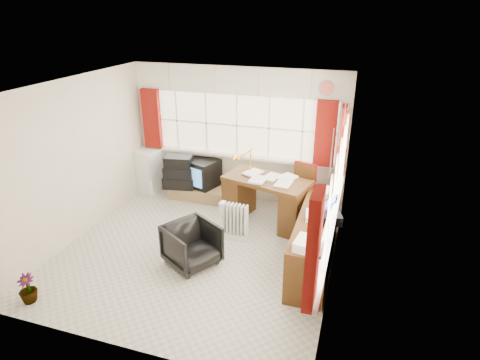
# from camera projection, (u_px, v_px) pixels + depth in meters

# --- Properties ---
(ground) EXTENTS (4.00, 4.00, 0.00)m
(ground) POSITION_uv_depth(u_px,v_px,m) (198.00, 251.00, 6.15)
(ground) COLOR beige
(ground) RESTS_ON ground
(room_walls) EXTENTS (4.00, 4.00, 4.00)m
(room_walls) POSITION_uv_depth(u_px,v_px,m) (193.00, 159.00, 5.55)
(room_walls) COLOR beige
(room_walls) RESTS_ON ground
(window_back) EXTENTS (3.70, 0.12, 3.60)m
(window_back) POSITION_uv_depth(u_px,v_px,m) (237.00, 152.00, 7.47)
(window_back) COLOR beige
(window_back) RESTS_ON room_walls
(window_right) EXTENTS (0.12, 3.70, 3.60)m
(window_right) POSITION_uv_depth(u_px,v_px,m) (332.00, 215.00, 5.24)
(window_right) COLOR beige
(window_right) RESTS_ON room_walls
(curtains) EXTENTS (3.83, 3.83, 1.15)m
(curtains) POSITION_uv_depth(u_px,v_px,m) (273.00, 148.00, 6.12)
(curtains) COLOR maroon
(curtains) RESTS_ON room_walls
(overhead_cabinets) EXTENTS (3.98, 3.98, 0.48)m
(overhead_cabinets) POSITION_uv_depth(u_px,v_px,m) (280.00, 96.00, 5.84)
(overhead_cabinets) COLOR white
(overhead_cabinets) RESTS_ON room_walls
(desk) EXTENTS (1.55, 1.04, 0.85)m
(desk) POSITION_uv_depth(u_px,v_px,m) (266.00, 198.00, 6.79)
(desk) COLOR #482811
(desk) RESTS_ON ground
(desk_lamp) EXTENTS (0.18, 0.17, 0.44)m
(desk_lamp) POSITION_uv_depth(u_px,v_px,m) (251.00, 156.00, 6.77)
(desk_lamp) COLOR #F7AB0A
(desk_lamp) RESTS_ON desk
(task_chair) EXTENTS (0.51, 0.53, 0.99)m
(task_chair) POSITION_uv_depth(u_px,v_px,m) (302.00, 190.00, 6.94)
(task_chair) COLOR black
(task_chair) RESTS_ON ground
(office_chair) EXTENTS (0.93, 0.93, 0.62)m
(office_chair) POSITION_uv_depth(u_px,v_px,m) (192.00, 245.00, 5.72)
(office_chair) COLOR black
(office_chair) RESTS_ON ground
(radiator) EXTENTS (0.42, 0.19, 0.62)m
(radiator) POSITION_uv_depth(u_px,v_px,m) (235.00, 225.00, 6.37)
(radiator) COLOR white
(radiator) RESTS_ON ground
(credenza) EXTENTS (0.50, 2.00, 0.85)m
(credenza) POSITION_uv_depth(u_px,v_px,m) (315.00, 241.00, 5.69)
(credenza) COLOR #482811
(credenza) RESTS_ON ground
(file_tray) EXTENTS (0.41, 0.46, 0.13)m
(file_tray) POSITION_uv_depth(u_px,v_px,m) (329.00, 216.00, 5.48)
(file_tray) COLOR black
(file_tray) RESTS_ON credenza
(tv_bench) EXTENTS (1.40, 0.50, 0.25)m
(tv_bench) POSITION_uv_depth(u_px,v_px,m) (206.00, 193.00, 7.76)
(tv_bench) COLOR #9D7E4E
(tv_bench) RESTS_ON ground
(crt_tv) EXTENTS (0.71, 0.68, 0.52)m
(crt_tv) POSITION_uv_depth(u_px,v_px,m) (202.00, 173.00, 7.69)
(crt_tv) COLOR black
(crt_tv) RESTS_ON tv_bench
(hifi_stack) EXTENTS (0.65, 0.47, 0.62)m
(hifi_stack) POSITION_uv_depth(u_px,v_px,m) (179.00, 173.00, 7.61)
(hifi_stack) COLOR black
(hifi_stack) RESTS_ON tv_bench
(mini_fridge) EXTENTS (0.59, 0.60, 0.86)m
(mini_fridge) POSITION_uv_depth(u_px,v_px,m) (149.00, 170.00, 8.05)
(mini_fridge) COLOR white
(mini_fridge) RESTS_ON ground
(spray_bottle_a) EXTENTS (0.14, 0.14, 0.33)m
(spray_bottle_a) POSITION_uv_depth(u_px,v_px,m) (185.00, 191.00, 7.74)
(spray_bottle_a) COLOR silver
(spray_bottle_a) RESTS_ON ground
(spray_bottle_b) EXTENTS (0.11, 0.11, 0.17)m
(spray_bottle_b) POSITION_uv_depth(u_px,v_px,m) (203.00, 219.00, 6.89)
(spray_bottle_b) COLOR #91D9C8
(spray_bottle_b) RESTS_ON ground
(flower_vase) EXTENTS (0.24, 0.24, 0.40)m
(flower_vase) POSITION_uv_depth(u_px,v_px,m) (27.00, 288.00, 5.02)
(flower_vase) COLOR black
(flower_vase) RESTS_ON ground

